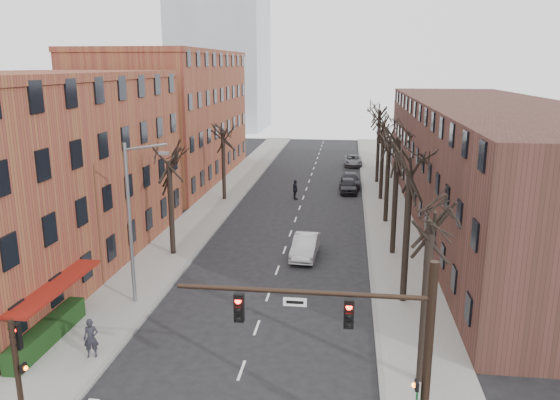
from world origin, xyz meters
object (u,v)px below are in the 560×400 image
(parked_car_mid, at_px, (350,180))
(silver_sedan, at_px, (305,246))
(pedestrian_a, at_px, (91,338))
(parked_car_near, at_px, (348,185))

(parked_car_mid, bearing_deg, silver_sedan, -98.97)
(silver_sedan, height_order, pedestrian_a, pedestrian_a)
(parked_car_near, height_order, pedestrian_a, pedestrian_a)
(parked_car_mid, distance_m, pedestrian_a, 39.15)
(silver_sedan, height_order, parked_car_mid, silver_sedan)
(silver_sedan, distance_m, parked_car_mid, 22.91)
(silver_sedan, distance_m, parked_car_near, 20.27)
(silver_sedan, xyz_separation_m, parked_car_mid, (3.04, 22.71, -0.02))
(parked_car_near, xyz_separation_m, pedestrian_a, (-11.26, -34.80, 0.30))
(parked_car_mid, bearing_deg, parked_car_near, -95.76)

